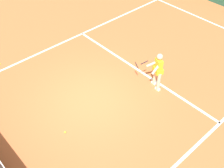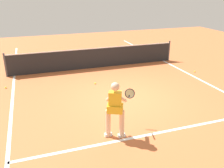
% 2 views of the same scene
% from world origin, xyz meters
% --- Properties ---
extents(ground_plane, '(27.64, 27.64, 0.00)m').
position_xyz_m(ground_plane, '(0.00, 0.00, 0.00)').
color(ground_plane, '#C66638').
extents(service_line_marking, '(7.64, 0.10, 0.01)m').
position_xyz_m(service_line_marking, '(0.00, -2.51, 0.00)').
color(service_line_marking, white).
rests_on(service_line_marking, ground).
extents(sideline_left_marking, '(0.10, 19.26, 0.01)m').
position_xyz_m(sideline_left_marking, '(-3.82, 0.00, 0.00)').
color(sideline_left_marking, white).
rests_on(sideline_left_marking, ground).
extents(sideline_right_marking, '(0.10, 19.26, 0.01)m').
position_xyz_m(sideline_right_marking, '(3.82, 0.00, 0.00)').
color(sideline_right_marking, white).
rests_on(sideline_right_marking, ground).
extents(court_net, '(8.32, 0.08, 1.08)m').
position_xyz_m(court_net, '(0.00, 3.78, 0.51)').
color(court_net, '#4C4C51').
rests_on(court_net, ground).
extents(tennis_player, '(1.03, 0.83, 1.55)m').
position_xyz_m(tennis_player, '(-1.11, -2.26, 0.85)').
color(tennis_player, beige).
rests_on(tennis_player, ground).
extents(tennis_ball_near, '(0.07, 0.07, 0.07)m').
position_xyz_m(tennis_ball_near, '(-0.62, 1.63, 0.03)').
color(tennis_ball_near, '#D1E533').
rests_on(tennis_ball_near, ground).
extents(tennis_ball_mid, '(0.07, 0.07, 0.07)m').
position_xyz_m(tennis_ball_mid, '(4.24, 1.58, 0.03)').
color(tennis_ball_mid, '#D1E533').
rests_on(tennis_ball_mid, ground).
extents(tennis_ball_far, '(0.07, 0.07, 0.07)m').
position_xyz_m(tennis_ball_far, '(-4.10, 2.31, 0.03)').
color(tennis_ball_far, '#D1E533').
rests_on(tennis_ball_far, ground).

